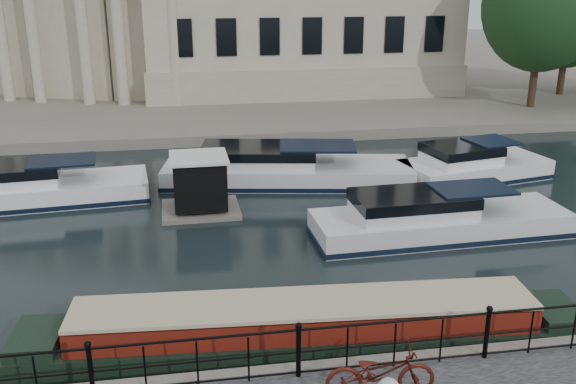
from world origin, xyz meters
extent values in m
plane|color=black|center=(0.00, 0.00, 0.00)|extent=(160.00, 160.00, 0.00)
cube|color=#6B665B|center=(0.00, 39.00, 0.28)|extent=(120.00, 42.00, 0.55)
cylinder|color=black|center=(-4.00, -2.25, 1.10)|extent=(0.10, 0.10, 1.10)
sphere|color=black|center=(-4.00, -2.25, 1.70)|extent=(0.14, 0.14, 0.14)
cylinder|color=black|center=(0.00, -2.25, 1.10)|extent=(0.10, 0.10, 1.10)
sphere|color=black|center=(0.00, -2.25, 1.70)|extent=(0.14, 0.14, 0.14)
cylinder|color=black|center=(4.00, -2.25, 1.10)|extent=(0.10, 0.10, 1.10)
sphere|color=black|center=(4.00, -2.25, 1.70)|extent=(0.14, 0.14, 0.14)
cylinder|color=black|center=(0.00, -2.25, 1.60)|extent=(24.00, 0.05, 0.05)
cylinder|color=black|center=(0.00, -2.25, 1.10)|extent=(24.00, 0.04, 0.04)
cylinder|color=black|center=(0.00, -2.25, 0.63)|extent=(24.00, 0.04, 0.04)
cube|color=#9E937F|center=(6.00, 33.00, 1.55)|extent=(20.30, 14.30, 2.00)
cube|color=#ADA38C|center=(-3.33, 29.02, 6.05)|extent=(5.73, 4.06, 11.00)
cylinder|color=#ADA38C|center=(-2.28, 26.16, 5.45)|extent=(0.70, 0.70, 9.80)
cylinder|color=#ADA38C|center=(-5.49, 26.87, 5.45)|extent=(0.70, 0.70, 9.80)
cube|color=#ADA38C|center=(-8.29, 30.44, 6.05)|extent=(5.90, 4.56, 11.00)
cylinder|color=#ADA38C|center=(-7.59, 27.47, 5.45)|extent=(0.70, 0.70, 9.80)
cylinder|color=#ADA38C|center=(-10.69, 28.56, 5.45)|extent=(0.70, 0.70, 9.80)
cube|color=#ADA38C|center=(-13.04, 32.44, 6.05)|extent=(5.99, 4.99, 11.00)
imported|color=#42130B|center=(1.41, -3.17, 1.10)|extent=(2.16, 0.90, 1.11)
cube|color=black|center=(0.50, -0.42, 0.10)|extent=(13.27, 2.63, 0.79)
cube|color=#63170E|center=(0.50, -0.42, 0.75)|extent=(10.62, 2.19, 0.62)
cube|color=#BFAE8B|center=(0.50, -0.42, 1.15)|extent=(10.62, 2.24, 0.09)
cube|color=#6B665B|center=(-1.55, 8.94, 0.05)|extent=(2.81, 2.36, 0.23)
cube|color=black|center=(-1.55, 8.94, 1.10)|extent=(1.88, 1.88, 1.66)
cube|color=white|center=(-1.55, 8.94, 2.05)|extent=(2.07, 2.07, 0.11)
cube|color=silver|center=(6.17, 5.44, 0.20)|extent=(8.52, 2.77, 1.20)
cube|color=black|center=(6.17, 5.44, 0.12)|extent=(8.61, 2.80, 0.18)
cube|color=silver|center=(5.16, 5.41, 1.05)|extent=(3.87, 2.15, 0.90)
cube|color=black|center=(7.19, 5.48, 1.55)|extent=(2.60, 1.81, 0.08)
cube|color=white|center=(-7.55, 11.01, 0.20)|extent=(8.28, 3.32, 1.20)
cube|color=black|center=(-7.55, 11.01, 0.12)|extent=(8.36, 3.35, 0.18)
cube|color=white|center=(-8.52, 10.92, 1.05)|extent=(3.81, 2.45, 0.90)
cube|color=black|center=(-6.59, 11.09, 1.55)|extent=(2.58, 2.03, 0.08)
cube|color=silver|center=(2.14, 11.83, 0.20)|extent=(10.45, 4.67, 1.20)
cube|color=black|center=(2.14, 11.83, 0.12)|extent=(10.56, 4.71, 0.18)
cube|color=silver|center=(0.94, 12.04, 1.05)|extent=(4.89, 3.18, 0.90)
cube|color=black|center=(3.33, 11.62, 1.55)|extent=(3.34, 2.57, 0.08)
cube|color=white|center=(9.95, 11.02, 0.20)|extent=(6.54, 3.83, 1.20)
cube|color=black|center=(9.95, 11.02, 0.12)|extent=(6.61, 3.86, 0.18)
cube|color=white|center=(9.23, 10.87, 1.05)|extent=(3.14, 2.67, 0.90)
cube|color=black|center=(10.67, 11.17, 1.55)|extent=(2.18, 2.18, 0.08)
cylinder|color=black|center=(18.66, 22.12, 2.12)|extent=(0.44, 0.44, 3.15)
ellipsoid|color=black|center=(18.66, 22.12, 6.39)|extent=(6.83, 6.83, 7.55)
sphere|color=black|center=(19.26, 21.72, 5.49)|extent=(5.03, 5.03, 5.03)
cylinder|color=black|center=(22.72, 25.67, 1.86)|extent=(0.44, 0.44, 2.62)
ellipsoid|color=black|center=(22.72, 25.67, 5.42)|extent=(5.69, 5.69, 6.29)
camera|label=1|loc=(-2.02, -13.08, 8.28)|focal=40.00mm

